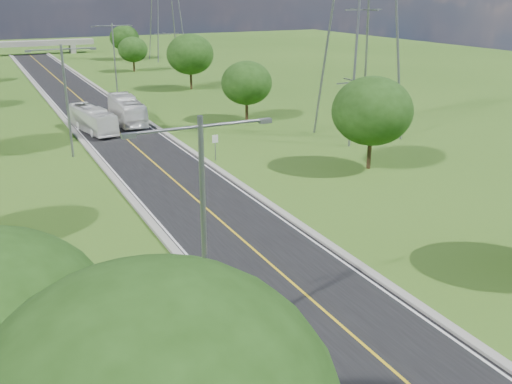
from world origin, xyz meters
TOP-DOWN VIEW (x-y plane):
  - ground at (0.00, 60.00)m, footprint 260.00×260.00m
  - road at (0.00, 66.00)m, footprint 8.00×150.00m
  - curb_left at (-4.25, 66.00)m, footprint 0.50×150.00m
  - curb_right at (4.25, 66.00)m, footprint 0.50×150.00m
  - speed_limit_sign at (5.20, 37.98)m, footprint 0.55×0.09m
  - overpass at (0.00, 140.00)m, footprint 30.00×3.00m
  - streetlight_near_left at (-6.00, 12.00)m, footprint 5.90×0.25m
  - streetlight_mid_left at (-6.00, 45.00)m, footprint 5.90×0.25m
  - streetlight_far_right at (6.00, 78.00)m, footprint 5.90×0.25m
  - tree_rb at (16.00, 30.00)m, footprint 6.72×6.72m
  - tree_rc at (15.00, 52.00)m, footprint 5.88×5.88m
  - tree_rd at (17.00, 76.00)m, footprint 7.14×7.14m
  - tree_re at (14.50, 100.00)m, footprint 5.46×5.46m
  - tree_rf at (18.00, 120.00)m, footprint 6.30×6.30m
  - bus_outbound at (2.02, 56.48)m, footprint 3.09×10.79m
  - bus_inbound at (-2.33, 54.03)m, footprint 3.59×9.63m

SIDE VIEW (x-z plane):
  - ground at x=0.00m, z-range 0.00..0.00m
  - road at x=0.00m, z-range 0.00..0.06m
  - curb_left at x=-4.25m, z-range 0.00..0.22m
  - curb_right at x=4.25m, z-range 0.00..0.22m
  - bus_inbound at x=-2.33m, z-range 0.06..2.68m
  - bus_outbound at x=2.02m, z-range 0.06..3.03m
  - speed_limit_sign at x=5.20m, z-range 0.40..2.80m
  - overpass at x=0.00m, z-range 0.81..4.01m
  - tree_re at x=14.50m, z-range 0.85..7.20m
  - tree_rc at x=15.00m, z-range 0.91..7.75m
  - tree_rf at x=18.00m, z-range 0.98..8.31m
  - tree_rb at x=16.00m, z-range 1.05..8.86m
  - tree_rd at x=17.00m, z-range 1.11..9.42m
  - streetlight_near_left at x=-6.00m, z-range 0.94..10.94m
  - streetlight_mid_left at x=-6.00m, z-range 0.94..10.94m
  - streetlight_far_right at x=6.00m, z-range 0.94..10.94m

